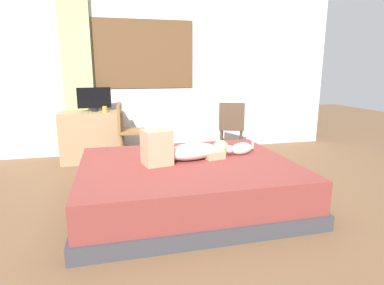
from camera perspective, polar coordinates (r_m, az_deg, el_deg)
The scene contains 11 objects.
ground_plane at distance 3.26m, azimuth -2.79°, elevation -11.44°, with size 16.00×16.00×0.00m, color brown.
back_wall_with_window at distance 5.32m, azimuth -8.15°, elevation 14.00°, with size 6.40×0.14×2.90m.
bed at distance 3.25m, azimuth -0.86°, elevation -7.30°, with size 2.14×1.74×0.44m.
person_lying at distance 3.20m, azimuth -1.54°, elevation -1.29°, with size 0.94×0.43×0.34m.
cat at distance 3.47m, azimuth 8.59°, elevation -1.09°, with size 0.35×0.16×0.21m.
desk at distance 5.00m, azimuth -17.34°, elevation 1.11°, with size 0.90×0.56×0.74m.
tv_monitor at distance 4.92m, azimuth -17.11°, elevation 7.46°, with size 0.48×0.10×0.35m.
cup at distance 4.75m, azimuth -15.34°, elevation 5.73°, with size 0.06×0.06×0.09m, color gold.
chair_by_desk at distance 4.74m, azimuth -11.58°, elevation 2.53°, with size 0.41×0.41×0.86m.
chair_spare at distance 4.95m, azimuth 7.09°, elevation 3.12°, with size 0.49×0.49×0.86m.
curtain_left at distance 5.20m, azimuth -19.81°, elevation 11.11°, with size 0.44×0.06×2.49m, color #ADCC75.
Camera 1 is at (-0.57, -2.91, 1.34)m, focal length 29.79 mm.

